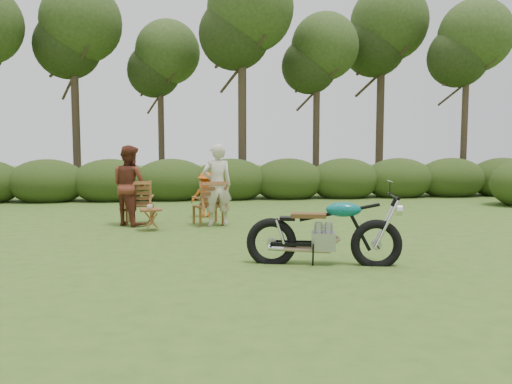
{
  "coord_description": "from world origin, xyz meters",
  "views": [
    {
      "loc": [
        -1.31,
        -7.95,
        1.8
      ],
      "look_at": [
        -0.06,
        1.78,
        0.9
      ],
      "focal_mm": 35.0,
      "sensor_mm": 36.0,
      "label": 1
    }
  ],
  "objects": [
    {
      "name": "cup",
      "position": [
        -2.21,
        2.77,
        0.52
      ],
      "size": [
        0.14,
        0.14,
        0.1
      ],
      "primitive_type": "imported",
      "rotation": [
        0.0,
        0.0,
        -0.14
      ],
      "color": "beige",
      "rests_on": "side_table"
    },
    {
      "name": "motorcycle",
      "position": [
        0.67,
        -0.64,
        0.0
      ],
      "size": [
        2.36,
        1.32,
        1.27
      ],
      "primitive_type": null,
      "rotation": [
        0.0,
        0.0,
        -0.22
      ],
      "color": "#0CA6A0",
      "rests_on": "ground"
    },
    {
      "name": "tree_line",
      "position": [
        0.5,
        9.74,
        3.81
      ],
      "size": [
        22.52,
        11.62,
        8.14
      ],
      "color": "#3B2E20",
      "rests_on": "ground"
    },
    {
      "name": "side_table",
      "position": [
        -2.19,
        2.81,
        0.23
      ],
      "size": [
        0.53,
        0.47,
        0.47
      ],
      "primitive_type": null,
      "rotation": [
        0.0,
        0.0,
        0.22
      ],
      "color": "brown",
      "rests_on": "ground"
    },
    {
      "name": "lawn_chair_left",
      "position": [
        -2.53,
        3.88,
        0.0
      ],
      "size": [
        0.7,
        0.7,
        1.01
      ],
      "primitive_type": null,
      "rotation": [
        0.0,
        0.0,
        3.14
      ],
      "color": "brown",
      "rests_on": "ground"
    },
    {
      "name": "adult_b",
      "position": [
        -2.72,
        3.64,
        0.0
      ],
      "size": [
        1.12,
        1.11,
        1.82
      ],
      "primitive_type": "imported",
      "rotation": [
        0.0,
        0.0,
        2.39
      ],
      "color": "#5F2A1B",
      "rests_on": "ground"
    },
    {
      "name": "lawn_chair_right",
      "position": [
        -0.95,
        3.52,
        0.0
      ],
      "size": [
        0.87,
        0.87,
        1.01
      ],
      "primitive_type": null,
      "rotation": [
        0.0,
        0.0,
        3.46
      ],
      "color": "brown",
      "rests_on": "ground"
    },
    {
      "name": "adult_a",
      "position": [
        -0.75,
        3.28,
        0.0
      ],
      "size": [
        0.74,
        0.54,
        1.86
      ],
      "primitive_type": "imported",
      "rotation": [
        0.0,
        0.0,
        3.3
      ],
      "color": "beige",
      "rests_on": "ground"
    },
    {
      "name": "ground",
      "position": [
        0.0,
        0.0,
        0.0
      ],
      "size": [
        80.0,
        80.0,
        0.0
      ],
      "primitive_type": "plane",
      "color": "#35531B",
      "rests_on": "ground"
    },
    {
      "name": "child",
      "position": [
        -0.97,
        4.73,
        0.0
      ],
      "size": [
        0.78,
        0.49,
        1.15
      ],
      "primitive_type": "imported",
      "rotation": [
        0.0,
        0.0,
        3.23
      ],
      "color": "#D95214",
      "rests_on": "ground"
    }
  ]
}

